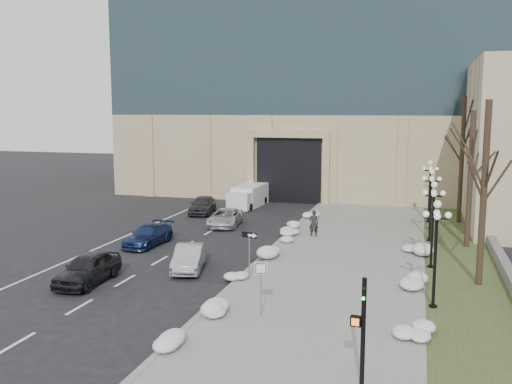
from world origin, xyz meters
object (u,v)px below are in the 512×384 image
car_d (225,218)px  box_truck (248,197)px  pedestrian (314,223)px  car_a (88,268)px  car_e (203,205)px  keep_sign (261,277)px  lamppost_d (430,183)px  traffic_signal (362,337)px  car_c (148,235)px  car_b (189,258)px  lamppost_a (436,240)px  one_way_sign (252,241)px  lamppost_c (431,195)px  lamppost_b (433,213)px

car_d → box_truck: (-0.86, 8.65, 0.26)m
pedestrian → car_a: bearing=42.7°
pedestrian → car_d: bearing=-30.0°
car_d → box_truck: size_ratio=0.77×
car_e → box_truck: 5.12m
car_e → keep_sign: keep_sign is taller
car_e → pedestrian: 12.27m
car_e → box_truck: bearing=49.7°
box_truck → lamppost_d: 15.80m
traffic_signal → car_c: bearing=138.6°
traffic_signal → lamppost_d: (2.25, 27.78, 1.27)m
keep_sign → box_truck: bearing=95.4°
car_a → car_b: (3.89, 3.57, -0.08)m
pedestrian → lamppost_d: size_ratio=0.37×
car_a → lamppost_a: lamppost_a is taller
traffic_signal → lamppost_a: (2.25, 8.28, 1.27)m
car_d → lamppost_d: bearing=13.4°
lamppost_a → car_c: bearing=157.2°
car_d → lamppost_a: size_ratio=0.95×
pedestrian → traffic_signal: bearing=91.5°
one_way_sign → keep_sign: (1.87, -5.00, -0.28)m
lamppost_c → lamppost_d: same height
car_c → lamppost_c: (17.14, 5.79, 2.44)m
box_truck → lamppost_b: 22.53m
car_e → lamppost_a: lamppost_a is taller
car_d → lamppost_c: 14.67m
lamppost_d → traffic_signal: bearing=-94.6°
lamppost_a → lamppost_c: (0.00, 13.00, 0.00)m
pedestrian → car_b: bearing=49.0°
lamppost_b → one_way_sign: bearing=-152.2°
car_d → keep_sign: keep_sign is taller
car_c → lamppost_b: (17.14, -0.71, 2.44)m
keep_sign → traffic_signal: bearing=-61.0°
car_d → lamppost_a: bearing=-51.3°
lamppost_b → lamppost_d: (0.00, 13.00, 0.00)m
car_b → keep_sign: 8.15m
traffic_signal → lamppost_d: bearing=90.1°
lamppost_c → car_a: bearing=-139.7°
lamppost_b → lamppost_c: size_ratio=1.00×
car_a → lamppost_d: bearing=49.3°
car_b → lamppost_b: (12.46, 3.78, 2.40)m
traffic_signal → car_b: bearing=137.6°
keep_sign → traffic_signal: (4.59, -5.19, 0.06)m
keep_sign → lamppost_c: bearing=54.4°
car_c → traffic_signal: size_ratio=1.21×
keep_sign → lamppost_c: 17.53m
car_e → lamppost_b: lamppost_b is taller
one_way_sign → lamppost_d: bearing=79.7°
traffic_signal → box_truck: bearing=117.4°
box_truck → car_e: bearing=-117.9°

